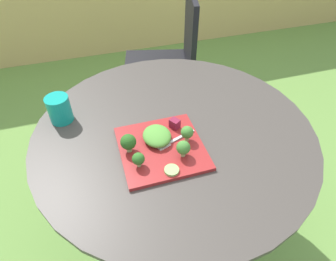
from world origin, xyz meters
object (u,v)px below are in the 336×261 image
at_px(drinking_glass, 60,110).
at_px(fork, 173,141).
at_px(patio_chair, 172,55).
at_px(salad_plate, 162,148).

distance_m(drinking_glass, fork, 0.44).
xyz_separation_m(drinking_glass, fork, (0.36, -0.25, -0.03)).
xyz_separation_m(patio_chair, salad_plate, (-0.34, -0.94, 0.19)).
distance_m(salad_plate, fork, 0.05).
relative_size(patio_chair, drinking_glass, 8.75).
xyz_separation_m(patio_chair, fork, (-0.29, -0.93, 0.19)).
relative_size(patio_chair, fork, 5.96).
height_order(salad_plate, drinking_glass, drinking_glass).
bearing_deg(patio_chair, drinking_glass, -133.97).
distance_m(patio_chair, fork, 0.99).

